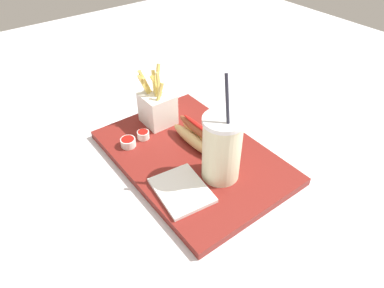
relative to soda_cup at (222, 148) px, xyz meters
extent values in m
cube|color=silver|center=(-0.10, -0.01, -0.11)|extent=(2.40, 2.40, 0.02)
cube|color=maroon|center=(-0.10, -0.01, -0.09)|extent=(0.47, 0.33, 0.02)
cylinder|color=beige|center=(0.00, 0.00, -0.01)|extent=(0.09, 0.09, 0.15)
cylinder|color=white|center=(0.00, 0.00, 0.07)|extent=(0.09, 0.09, 0.01)
cylinder|color=#262633|center=(0.01, 0.00, 0.13)|extent=(0.03, 0.02, 0.10)
cube|color=white|center=(-0.26, 0.00, -0.04)|extent=(0.08, 0.08, 0.09)
cube|color=#E5C660|center=(-0.26, 0.01, 0.03)|extent=(0.02, 0.01, 0.08)
cube|color=#E5C660|center=(-0.29, -0.01, 0.03)|extent=(0.02, 0.04, 0.08)
cube|color=#E5C660|center=(-0.27, 0.01, 0.03)|extent=(0.03, 0.03, 0.07)
cube|color=#E5C660|center=(-0.27, 0.00, 0.02)|extent=(0.03, 0.02, 0.07)
cube|color=#E5C660|center=(-0.29, -0.01, 0.03)|extent=(0.03, 0.02, 0.06)
cube|color=#E5C660|center=(-0.24, -0.01, 0.02)|extent=(0.01, 0.03, 0.07)
cube|color=#E5C660|center=(-0.28, 0.02, 0.03)|extent=(0.03, 0.03, 0.09)
cube|color=#E5C660|center=(-0.29, -0.02, 0.03)|extent=(0.01, 0.03, 0.07)
cube|color=#E5C660|center=(-0.29, 0.01, 0.03)|extent=(0.03, 0.02, 0.06)
ellipsoid|color=#DBB775|center=(-0.13, 0.02, -0.06)|extent=(0.16, 0.03, 0.03)
ellipsoid|color=#DBB775|center=(-0.13, 0.05, -0.06)|extent=(0.16, 0.03, 0.03)
ellipsoid|color=#994728|center=(-0.13, 0.03, -0.04)|extent=(0.15, 0.02, 0.02)
ellipsoid|color=red|center=(-0.13, 0.03, -0.02)|extent=(0.11, 0.01, 0.01)
cylinder|color=white|center=(-0.22, -0.12, -0.07)|extent=(0.04, 0.04, 0.02)
cylinder|color=#B2140F|center=(-0.22, -0.12, -0.06)|extent=(0.03, 0.03, 0.01)
cylinder|color=white|center=(-0.23, -0.07, -0.07)|extent=(0.03, 0.03, 0.02)
cylinder|color=#B2140F|center=(-0.23, -0.07, -0.06)|extent=(0.03, 0.03, 0.01)
cube|color=white|center=(-0.01, -0.10, -0.08)|extent=(0.14, 0.12, 0.01)
camera|label=1|loc=(0.42, -0.40, 0.48)|focal=32.29mm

